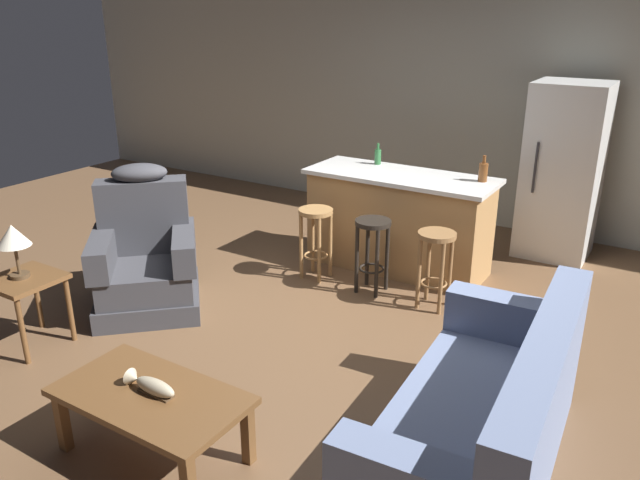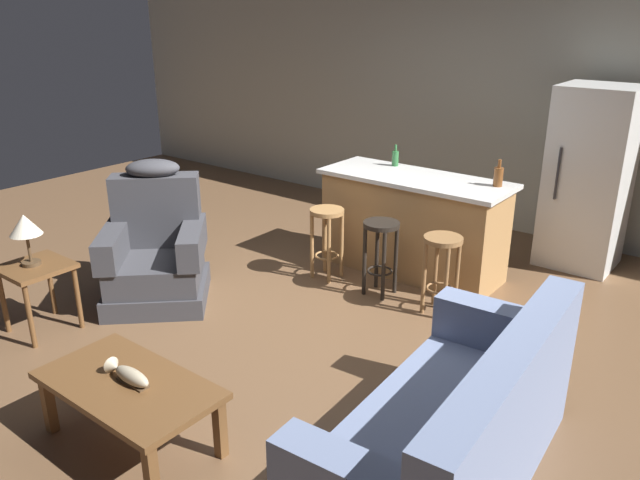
{
  "view_description": "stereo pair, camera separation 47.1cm",
  "coord_description": "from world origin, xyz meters",
  "views": [
    {
      "loc": [
        2.38,
        -3.9,
        2.44
      ],
      "look_at": [
        0.01,
        -0.1,
        0.75
      ],
      "focal_mm": 35.0,
      "sensor_mm": 36.0,
      "label": 1
    },
    {
      "loc": [
        2.76,
        -3.63,
        2.44
      ],
      "look_at": [
        0.01,
        -0.1,
        0.75
      ],
      "focal_mm": 35.0,
      "sensor_mm": 36.0,
      "label": 2
    }
  ],
  "objects": [
    {
      "name": "bar_stool_middle",
      "position": [
        0.04,
        0.72,
        0.47
      ],
      "size": [
        0.32,
        0.32,
        0.68
      ],
      "color": "black",
      "rests_on": "ground_plane"
    },
    {
      "name": "bottle_short_amber",
      "position": [
        -0.36,
        1.58,
        1.03
      ],
      "size": [
        0.07,
        0.07,
        0.21
      ],
      "color": "#2D6B38",
      "rests_on": "kitchen_island"
    },
    {
      "name": "recliner_near_lamp",
      "position": [
        -1.46,
        -0.54,
        0.42
      ],
      "size": [
        1.19,
        1.19,
        1.2
      ],
      "rotation": [
        0.0,
        0.0,
        -0.82
      ],
      "color": "#3D3D42",
      "rests_on": "ground_plane"
    },
    {
      "name": "end_table",
      "position": [
        -1.71,
        -1.5,
        0.46
      ],
      "size": [
        0.48,
        0.48,
        0.56
      ],
      "color": "brown",
      "rests_on": "ground_plane"
    },
    {
      "name": "couch",
      "position": [
        1.66,
        -1.08,
        0.34
      ],
      "size": [
        0.96,
        1.95,
        0.94
      ],
      "rotation": [
        0.0,
        0.0,
        3.2
      ],
      "color": "#707FA3",
      "rests_on": "ground_plane"
    },
    {
      "name": "table_lamp",
      "position": [
        -1.73,
        -1.51,
        0.87
      ],
      "size": [
        0.24,
        0.24,
        0.41
      ],
      "color": "#4C3823",
      "rests_on": "end_table"
    },
    {
      "name": "fish_figurine",
      "position": [
        0.02,
        -1.9,
        0.46
      ],
      "size": [
        0.34,
        0.1,
        0.1
      ],
      "color": "#4C3823",
      "rests_on": "coffee_table"
    },
    {
      "name": "bar_stool_right",
      "position": [
        0.64,
        0.72,
        0.47
      ],
      "size": [
        0.32,
        0.32,
        0.68
      ],
      "color": "olive",
      "rests_on": "ground_plane"
    },
    {
      "name": "back_wall",
      "position": [
        0.0,
        3.12,
        1.3
      ],
      "size": [
        12.0,
        0.05,
        2.6
      ],
      "color": "#B2B2A3",
      "rests_on": "ground_plane"
    },
    {
      "name": "bar_stool_left",
      "position": [
        -0.55,
        0.72,
        0.47
      ],
      "size": [
        0.32,
        0.32,
        0.68
      ],
      "color": "#A87A47",
      "rests_on": "ground_plane"
    },
    {
      "name": "ground_plane",
      "position": [
        0.0,
        0.0,
        0.0
      ],
      "size": [
        12.0,
        12.0,
        0.0
      ],
      "color": "brown"
    },
    {
      "name": "refrigerator",
      "position": [
        1.22,
        2.55,
        0.88
      ],
      "size": [
        0.7,
        0.69,
        1.76
      ],
      "color": "white",
      "rests_on": "ground_plane"
    },
    {
      "name": "kitchen_island",
      "position": [
        0.0,
        1.35,
        0.48
      ],
      "size": [
        1.8,
        0.7,
        0.95
      ],
      "color": "#AD7F4C",
      "rests_on": "ground_plane"
    },
    {
      "name": "coffee_table",
      "position": [
        0.02,
        -1.91,
        0.36
      ],
      "size": [
        1.1,
        0.6,
        0.42
      ],
      "color": "brown",
      "rests_on": "ground_plane"
    },
    {
      "name": "bottle_tall_green",
      "position": [
        0.74,
        1.5,
        1.04
      ],
      "size": [
        0.08,
        0.08,
        0.24
      ],
      "color": "brown",
      "rests_on": "kitchen_island"
    }
  ]
}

